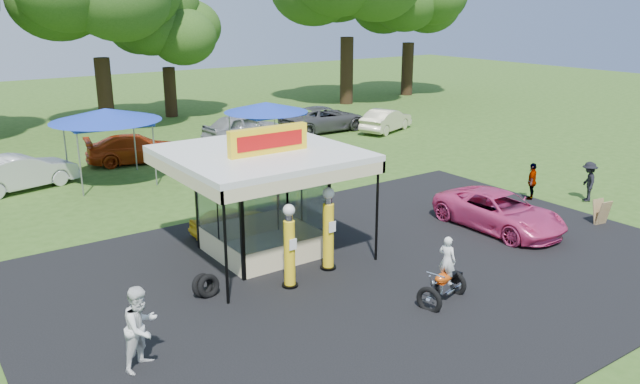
# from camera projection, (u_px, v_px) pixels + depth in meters

# --- Properties ---
(ground) EXTENTS (120.00, 120.00, 0.00)m
(ground) POSITION_uv_depth(u_px,v_px,m) (418.00, 294.00, 17.13)
(ground) COLOR #31531A
(ground) RESTS_ON ground
(asphalt_apron) EXTENTS (20.00, 14.00, 0.04)m
(asphalt_apron) POSITION_uv_depth(u_px,v_px,m) (371.00, 269.00, 18.69)
(asphalt_apron) COLOR black
(asphalt_apron) RESTS_ON ground
(gas_station_kiosk) EXTENTS (5.40, 5.40, 4.18)m
(gas_station_kiosk) POSITION_uv_depth(u_px,v_px,m) (262.00, 200.00, 19.42)
(gas_station_kiosk) COLOR white
(gas_station_kiosk) RESTS_ON ground
(gas_pump_left) EXTENTS (0.46, 0.46, 2.46)m
(gas_pump_left) POSITION_uv_depth(u_px,v_px,m) (289.00, 248.00, 17.20)
(gas_pump_left) COLOR black
(gas_pump_left) RESTS_ON ground
(gas_pump_right) EXTENTS (0.48, 0.48, 2.57)m
(gas_pump_right) POSITION_uv_depth(u_px,v_px,m) (328.00, 231.00, 18.36)
(gas_pump_right) COLOR black
(gas_pump_right) RESTS_ON ground
(motorcycle) EXTENTS (1.66, 1.10, 1.89)m
(motorcycle) POSITION_uv_depth(u_px,v_px,m) (445.00, 275.00, 16.56)
(motorcycle) COLOR black
(motorcycle) RESTS_ON ground
(spare_tires) EXTENTS (0.84, 0.58, 0.69)m
(spare_tires) POSITION_uv_depth(u_px,v_px,m) (205.00, 286.00, 16.87)
(spare_tires) COLOR black
(spare_tires) RESTS_ON ground
(a_frame_sign) EXTENTS (0.55, 0.54, 0.92)m
(a_frame_sign) POSITION_uv_depth(u_px,v_px,m) (601.00, 212.00, 22.35)
(a_frame_sign) COLOR #593819
(a_frame_sign) RESTS_ON ground
(kiosk_car) EXTENTS (2.82, 1.13, 0.96)m
(kiosk_car) POSITION_uv_depth(u_px,v_px,m) (231.00, 220.00, 21.52)
(kiosk_car) COLOR yellow
(kiosk_car) RESTS_ON ground
(pink_sedan) EXTENTS (2.22, 4.80, 1.33)m
(pink_sedan) POSITION_uv_depth(u_px,v_px,m) (499.00, 211.00, 21.87)
(pink_sedan) COLOR #E43E7F
(pink_sedan) RESTS_ON ground
(spectator_west) EXTENTS (1.17, 1.09, 1.92)m
(spectator_west) POSITION_uv_depth(u_px,v_px,m) (141.00, 328.00, 13.44)
(spectator_west) COLOR white
(spectator_west) RESTS_ON ground
(spectator_east_a) EXTENTS (1.17, 1.16, 1.62)m
(spectator_east_a) POSITION_uv_depth(u_px,v_px,m) (588.00, 182.00, 24.99)
(spectator_east_a) COLOR black
(spectator_east_a) RESTS_ON ground
(spectator_east_b) EXTENTS (0.97, 0.79, 1.54)m
(spectator_east_b) POSITION_uv_depth(u_px,v_px,m) (532.00, 182.00, 25.13)
(spectator_east_b) COLOR gray
(spectator_east_b) RESTS_ON ground
(bg_car_a) EXTENTS (4.86, 2.67, 1.52)m
(bg_car_a) POSITION_uv_depth(u_px,v_px,m) (21.00, 172.00, 26.57)
(bg_car_a) COLOR silver
(bg_car_a) RESTS_ON ground
(bg_car_b) EXTENTS (5.13, 2.81, 1.41)m
(bg_car_b) POSITION_uv_depth(u_px,v_px,m) (136.00, 149.00, 31.13)
(bg_car_b) COLOR #B8370E
(bg_car_b) RESTS_ON ground
(bg_car_c) EXTENTS (4.96, 2.36, 1.64)m
(bg_car_c) POSITION_uv_depth(u_px,v_px,m) (243.00, 127.00, 35.81)
(bg_car_c) COLOR #9C9DA1
(bg_car_c) RESTS_ON ground
(bg_car_d) EXTENTS (5.63, 2.65, 1.56)m
(bg_car_d) POSITION_uv_depth(u_px,v_px,m) (324.00, 119.00, 38.77)
(bg_car_d) COLOR #4C4C4E
(bg_car_d) RESTS_ON ground
(bg_car_e) EXTENTS (4.54, 2.95, 1.41)m
(bg_car_e) POSITION_uv_depth(u_px,v_px,m) (386.00, 120.00, 38.66)
(bg_car_e) COLOR beige
(bg_car_e) RESTS_ON ground
(tent_west) EXTENTS (4.74, 4.74, 3.32)m
(tent_west) POSITION_uv_depth(u_px,v_px,m) (106.00, 115.00, 27.00)
(tent_west) COLOR gray
(tent_west) RESTS_ON ground
(tent_east) EXTENTS (4.21, 4.21, 2.95)m
(tent_east) POSITION_uv_depth(u_px,v_px,m) (266.00, 108.00, 31.12)
(tent_east) COLOR gray
(tent_east) RESTS_ON ground
(oak_far_d) EXTENTS (7.98, 7.98, 9.51)m
(oak_far_d) POSITION_uv_depth(u_px,v_px,m) (166.00, 28.00, 42.25)
(oak_far_d) COLOR black
(oak_far_d) RESTS_ON ground
(oak_far_f) EXTENTS (10.02, 10.02, 12.07)m
(oak_far_f) POSITION_uv_depth(u_px,v_px,m) (410.00, 2.00, 52.16)
(oak_far_f) COLOR black
(oak_far_f) RESTS_ON ground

